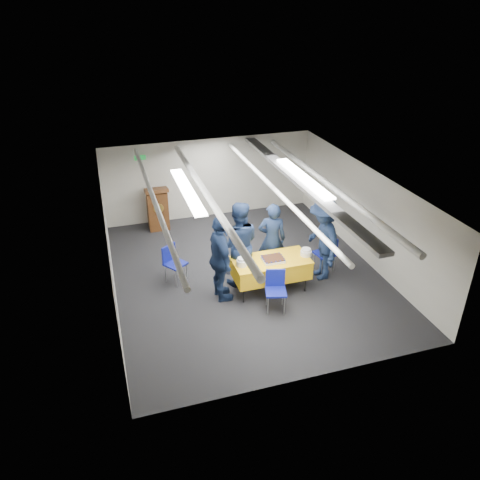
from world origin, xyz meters
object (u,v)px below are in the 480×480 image
Objects in this scene: chair_near at (276,286)px; sailor_b at (238,244)px; chair_left at (173,260)px; sheet_cake at (273,259)px; serving_table at (271,268)px; chair_right at (328,250)px; sailor_c at (221,259)px; sailor_a at (272,239)px; sailor_d at (323,240)px; podium at (158,208)px.

chair_near is 1.32m from sailor_b.
chair_left is 1.56m from sailor_b.
sheet_cake is 0.54× the size of chair_near.
serving_table is 1.64m from chair_right.
sailor_c is at bearing 55.32° from sailor_b.
sailor_a is 1.15m from sailor_d.
serving_table is 4.25m from podium.
sailor_d reaches higher than serving_table.
sailor_d reaches higher than chair_left.
sailor_b is (1.39, -0.54, 0.46)m from chair_left.
chair_left is at bearing 151.39° from sheet_cake.
sailor_d is at bearing -14.74° from chair_left.
sailor_a is (2.18, -3.12, 0.27)m from podium.
podium is (-1.93, 3.86, -0.20)m from sheet_cake.
podium is 0.63× the size of sailor_b.
chair_left is at bearing 170.18° from chair_right.
podium is at bearing 111.61° from chair_near.
sailor_b is at bearing -68.32° from podium.
sailor_a is (2.25, -0.35, 0.35)m from chair_left.
serving_table is 1.92× the size of chair_right.
sailor_c is at bearing -78.29° from podium.
chair_near is at bearing -126.25° from sailor_c.
sailor_b is 1.02× the size of sailor_c.
sailor_c is (-1.39, -0.67, 0.09)m from sailor_a.
serving_table is at bearing -63.33° from podium.
sheet_cake is at bearing -95.42° from sailor_c.
sailor_a is 0.89× the size of sailor_b.
serving_table is 1.92× the size of chair_left.
sailor_c is at bearing -49.93° from chair_left.
sailor_c is at bearing 179.58° from serving_table.
podium is 4.85m from sailor_d.
chair_near and chair_left have the same top height.
sailor_a is (-1.31, 0.26, 0.35)m from chair_right.
serving_table is 0.68m from chair_near.
sailor_c is (-0.53, -0.48, -0.02)m from sailor_b.
chair_near is at bearing -68.39° from podium.
chair_near is 1.00× the size of chair_left.
sailor_b reaches higher than serving_table.
sheet_cake is at bearing 74.91° from chair_near.
sailor_b reaches higher than chair_near.
sailor_b is (1.32, -3.31, 0.38)m from podium.
podium is 3.82m from sailor_a.
chair_left reaches higher than serving_table.
sailor_b is at bearing 178.05° from chair_right.
serving_table is 0.80m from sailor_a.
sailor_a is 0.91× the size of sailor_c.
sailor_a is at bearing -8.91° from chair_left.
sheet_cake is 2.30m from chair_left.
sailor_d is (3.28, -0.86, 0.44)m from chair_left.
serving_table is at bearing -27.48° from chair_left.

